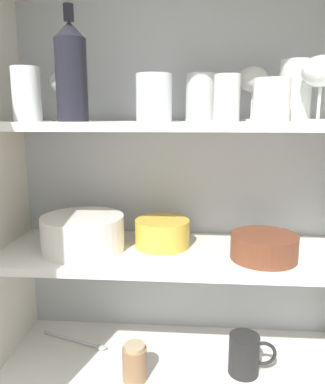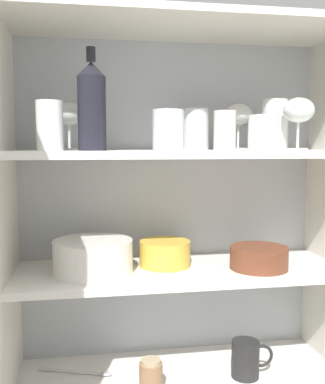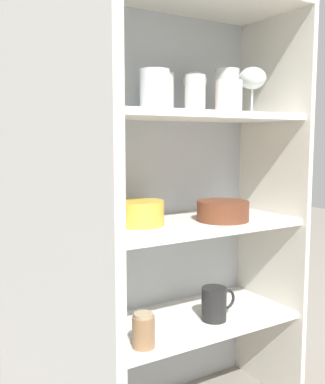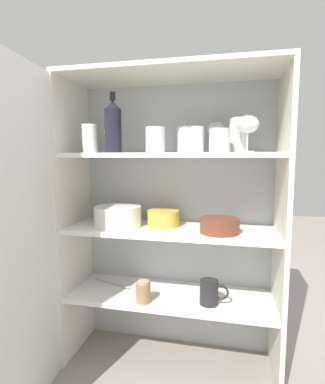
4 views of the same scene
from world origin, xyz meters
name	(u,v)px [view 2 (image 2 of 4)]	position (x,y,z in m)	size (l,w,h in m)	color
cupboard_back_panel	(169,251)	(0.00, 0.31, 0.64)	(0.94, 0.02, 1.27)	#B2B7BC
cupboard_side_left	(8,272)	(-0.46, 0.15, 0.64)	(0.02, 0.34, 1.27)	silver
cupboard_top_panel	(180,26)	(0.00, 0.15, 1.28)	(0.94, 0.34, 0.02)	silver
shelf_board_lower	(179,375)	(0.00, 0.15, 0.31)	(0.90, 0.30, 0.02)	white
shelf_board_middle	(179,271)	(0.00, 0.15, 0.62)	(0.90, 0.30, 0.02)	white
shelf_board_upper	(180,154)	(0.00, 0.15, 0.94)	(0.90, 0.30, 0.02)	white
tumbler_glass_0	(50,126)	(-0.34, 0.08, 1.01)	(0.06, 0.06, 0.12)	white
tumbler_glass_1	(263,133)	(0.21, 0.08, 1.00)	(0.08, 0.08, 0.09)	silver
tumbler_glass_2	(275,125)	(0.28, 0.18, 1.03)	(0.08, 0.08, 0.14)	white
tumbler_glass_3	(168,130)	(-0.05, 0.07, 1.01)	(0.08, 0.08, 0.10)	white
tumbler_glass_4	(196,129)	(0.06, 0.21, 1.01)	(0.08, 0.08, 0.12)	white
tumbler_glass_5	(225,131)	(0.12, 0.12, 1.01)	(0.06, 0.06, 0.11)	white
wine_glass_0	(69,116)	(-0.30, 0.22, 1.05)	(0.08, 0.08, 0.13)	white
wine_glass_1	(238,116)	(0.19, 0.22, 1.05)	(0.08, 0.08, 0.14)	white
wine_glass_2	(299,112)	(0.31, 0.09, 1.06)	(0.08, 0.08, 0.14)	white
wine_bottle	(92,106)	(-0.24, 0.09, 1.06)	(0.07, 0.07, 0.25)	black
plate_stack_white	(93,257)	(-0.24, 0.14, 0.67)	(0.21, 0.21, 0.09)	white
mixing_bowl_large	(259,257)	(0.22, 0.11, 0.66)	(0.16, 0.16, 0.06)	brown
serving_bowl_small	(165,252)	(-0.04, 0.18, 0.67)	(0.14, 0.14, 0.07)	gold
coffee_mug_primary	(246,359)	(0.18, 0.10, 0.37)	(0.12, 0.08, 0.10)	black
storage_jar	(151,377)	(-0.10, 0.05, 0.37)	(0.06, 0.06, 0.09)	#99704C
serving_spoon	(81,372)	(-0.28, 0.19, 0.32)	(0.21, 0.08, 0.01)	silver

